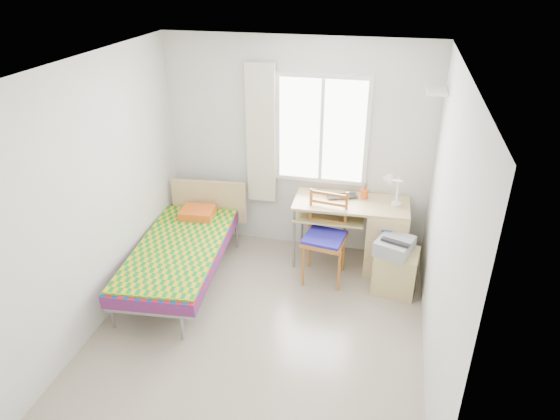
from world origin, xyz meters
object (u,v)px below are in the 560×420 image
at_px(desk, 380,234).
at_px(chair, 326,232).
at_px(bed, 182,248).
at_px(printer, 395,246).
at_px(cabinet, 395,271).

distance_m(desk, chair, 0.70).
height_order(bed, chair, chair).
distance_m(bed, printer, 2.35).
relative_size(desk, cabinet, 2.66).
bearing_deg(cabinet, printer, -141.87).
bearing_deg(printer, chair, -169.42).
relative_size(cabinet, printer, 1.02).
xyz_separation_m(chair, cabinet, (0.80, -0.10, -0.33)).
height_order(desk, chair, chair).
bearing_deg(chair, printer, -1.02).
bearing_deg(bed, chair, 10.80).
bearing_deg(chair, bed, -155.65).
relative_size(desk, printer, 2.72).
distance_m(bed, cabinet, 2.39).
distance_m(chair, cabinet, 0.87).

